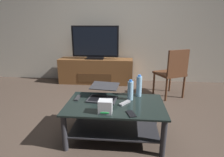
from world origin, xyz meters
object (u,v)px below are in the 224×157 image
(television, at_px, (95,43))
(water_bottle_far, at_px, (139,86))
(coffee_table, at_px, (115,114))
(soundbar_remote, at_px, (78,98))
(tv_remote, at_px, (125,103))
(router_box, at_px, (105,106))
(dining_chair, at_px, (173,71))
(cell_phone, at_px, (131,114))
(water_bottle_near, at_px, (130,90))
(media_cabinet, at_px, (96,71))
(laptop, at_px, (103,94))

(television, height_order, water_bottle_far, television)
(coffee_table, relative_size, soundbar_remote, 6.97)
(coffee_table, bearing_deg, tv_remote, 4.73)
(television, relative_size, router_box, 7.33)
(television, xyz_separation_m, water_bottle_far, (0.87, -1.80, -0.34))
(dining_chair, distance_m, cell_phone, 1.75)
(water_bottle_near, relative_size, cell_phone, 1.77)
(media_cabinet, bearing_deg, tv_remote, -71.39)
(water_bottle_far, height_order, tv_remote, water_bottle_far)
(router_box, xyz_separation_m, soundbar_remote, (-0.38, 0.34, -0.06))
(dining_chair, bearing_deg, router_box, -122.94)
(dining_chair, height_order, water_bottle_far, dining_chair)
(soundbar_remote, bearing_deg, router_box, -41.56)
(laptop, xyz_separation_m, router_box, (0.07, -0.37, 0.01))
(coffee_table, bearing_deg, soundbar_remote, 166.82)
(router_box, distance_m, soundbar_remote, 0.51)
(coffee_table, distance_m, water_bottle_far, 0.47)
(water_bottle_near, distance_m, cell_phone, 0.40)
(coffee_table, height_order, media_cabinet, media_cabinet)
(coffee_table, height_order, cell_phone, cell_phone)
(television, xyz_separation_m, water_bottle_near, (0.76, -1.92, -0.35))
(dining_chair, bearing_deg, water_bottle_far, -121.26)
(water_bottle_near, bearing_deg, television, 111.56)
(tv_remote, bearing_deg, water_bottle_far, 93.63)
(media_cabinet, distance_m, television, 0.62)
(water_bottle_far, bearing_deg, water_bottle_near, -130.52)
(laptop, relative_size, router_box, 2.92)
(laptop, bearing_deg, water_bottle_near, -0.75)
(media_cabinet, distance_m, soundbar_remote, 1.99)
(soundbar_remote, bearing_deg, water_bottle_far, 11.55)
(tv_remote, bearing_deg, laptop, -169.61)
(television, distance_m, router_box, 2.38)
(media_cabinet, bearing_deg, television, -90.00)
(soundbar_remote, bearing_deg, cell_phone, -28.73)
(router_box, relative_size, soundbar_remote, 0.87)
(dining_chair, relative_size, water_bottle_far, 3.24)
(water_bottle_near, xyz_separation_m, cell_phone, (0.01, -0.38, -0.11))
(water_bottle_near, bearing_deg, coffee_table, -141.18)
(tv_remote, xyz_separation_m, soundbar_remote, (-0.58, 0.10, 0.00))
(cell_phone, xyz_separation_m, tv_remote, (-0.07, 0.25, 0.01))
(water_bottle_near, relative_size, tv_remote, 1.55)
(router_box, xyz_separation_m, cell_phone, (0.26, -0.01, -0.06))
(soundbar_remote, bearing_deg, water_bottle_near, 2.42)
(soundbar_remote, bearing_deg, dining_chair, 41.06)
(coffee_table, relative_size, cell_phone, 7.96)
(television, bearing_deg, water_bottle_far, -64.24)
(laptop, distance_m, tv_remote, 0.30)
(coffee_table, relative_size, dining_chair, 1.25)
(dining_chair, height_order, router_box, dining_chair)
(cell_phone, bearing_deg, media_cabinet, 89.49)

